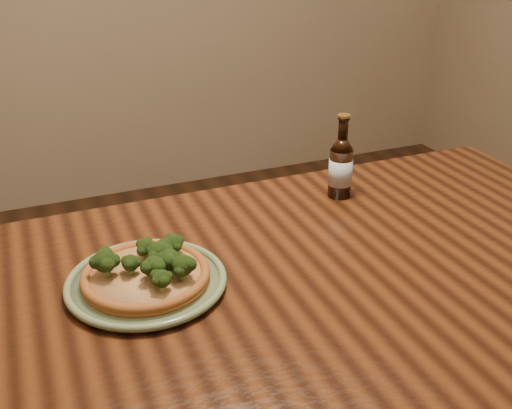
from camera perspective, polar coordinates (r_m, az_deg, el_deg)
name	(u,v)px	position (r m, az deg, el deg)	size (l,w,h in m)	color
table	(277,332)	(1.12, 2.03, -12.07)	(1.60, 0.90, 0.75)	#43200E
plate	(147,282)	(1.09, -10.39, -7.24)	(0.29, 0.29, 0.02)	#697F57
pizza	(147,272)	(1.07, -10.31, -6.38)	(0.23, 0.23, 0.07)	#945121
beer_bottle	(341,167)	(1.39, 8.07, 3.57)	(0.05, 0.05, 0.20)	black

